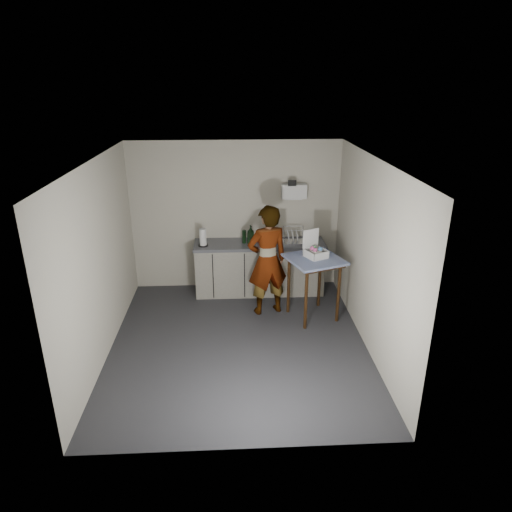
{
  "coord_description": "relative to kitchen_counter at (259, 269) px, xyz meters",
  "views": [
    {
      "loc": [
        -0.06,
        -5.63,
        3.55
      ],
      "look_at": [
        0.27,
        0.45,
        1.16
      ],
      "focal_mm": 32.0,
      "sensor_mm": 36.0,
      "label": 1
    }
  ],
  "objects": [
    {
      "name": "side_table",
      "position": [
        0.78,
        -0.97,
        0.44
      ],
      "size": [
        0.99,
        0.99,
        0.99
      ],
      "rotation": [
        0.0,
        0.0,
        0.35
      ],
      "color": "#341D0C",
      "rests_on": "ground"
    },
    {
      "name": "wall_left",
      "position": [
        -2.19,
        -1.7,
        0.87
      ],
      "size": [
        0.02,
        4.0,
        2.6
      ],
      "primitive_type": "cube",
      "color": "beige",
      "rests_on": "ground"
    },
    {
      "name": "standing_man",
      "position": [
        0.08,
        -0.77,
        0.46
      ],
      "size": [
        0.75,
        0.6,
        1.78
      ],
      "primitive_type": "imported",
      "rotation": [
        0.0,
        0.0,
        3.44
      ],
      "color": "#B2A593",
      "rests_on": "ground"
    },
    {
      "name": "ground",
      "position": [
        -0.4,
        -1.7,
        -0.43
      ],
      "size": [
        4.0,
        4.0,
        0.0
      ],
      "primitive_type": "plane",
      "color": "#27272B",
      "rests_on": "ground"
    },
    {
      "name": "soap_bottle",
      "position": [
        -0.15,
        -0.06,
        0.65
      ],
      "size": [
        0.16,
        0.16,
        0.33
      ],
      "primitive_type": "imported",
      "rotation": [
        0.0,
        0.0,
        0.25
      ],
      "color": "black",
      "rests_on": "kitchen_counter"
    },
    {
      "name": "dish_rack",
      "position": [
        0.58,
        -0.01,
        0.54
      ],
      "size": [
        0.37,
        0.28,
        0.26
      ],
      "color": "white",
      "rests_on": "kitchen_counter"
    },
    {
      "name": "dark_bottle",
      "position": [
        -0.26,
        0.01,
        0.6
      ],
      "size": [
        0.07,
        0.07,
        0.23
      ],
      "primitive_type": "cylinder",
      "color": "black",
      "rests_on": "kitchen_counter"
    },
    {
      "name": "wall_shelf",
      "position": [
        0.6,
        0.22,
        1.32
      ],
      "size": [
        0.42,
        0.18,
        0.37
      ],
      "color": "white",
      "rests_on": "ground"
    },
    {
      "name": "ceiling",
      "position": [
        -0.4,
        -1.7,
        2.17
      ],
      "size": [
        3.6,
        4.0,
        0.01
      ],
      "primitive_type": "cube",
      "color": "silver",
      "rests_on": "wall_back"
    },
    {
      "name": "soda_can",
      "position": [
        -0.02,
        0.04,
        0.54
      ],
      "size": [
        0.06,
        0.06,
        0.11
      ],
      "primitive_type": "cylinder",
      "color": "red",
      "rests_on": "kitchen_counter"
    },
    {
      "name": "wall_back",
      "position": [
        -0.4,
        0.29,
        0.87
      ],
      "size": [
        3.6,
        0.02,
        2.6
      ],
      "primitive_type": "cube",
      "color": "beige",
      "rests_on": "ground"
    },
    {
      "name": "wall_right",
      "position": [
        1.39,
        -1.7,
        0.87
      ],
      "size": [
        0.02,
        4.0,
        2.6
      ],
      "primitive_type": "cube",
      "color": "beige",
      "rests_on": "ground"
    },
    {
      "name": "kitchen_counter",
      "position": [
        0.0,
        0.0,
        0.0
      ],
      "size": [
        2.24,
        0.62,
        0.91
      ],
      "color": "black",
      "rests_on": "ground"
    },
    {
      "name": "paper_towel",
      "position": [
        -0.95,
        -0.09,
        0.62
      ],
      "size": [
        0.17,
        0.17,
        0.3
      ],
      "color": "black",
      "rests_on": "kitchen_counter"
    },
    {
      "name": "bakery_box",
      "position": [
        0.79,
        -0.91,
        0.66
      ],
      "size": [
        0.39,
        0.39,
        0.4
      ],
      "rotation": [
        0.0,
        0.0,
        0.46
      ],
      "color": "white",
      "rests_on": "side_table"
    }
  ]
}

